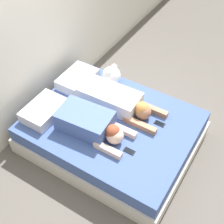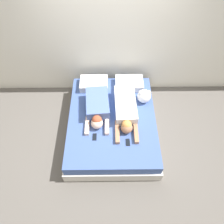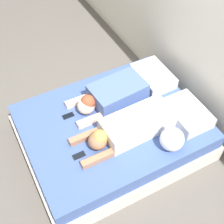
{
  "view_description": "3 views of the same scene",
  "coord_description": "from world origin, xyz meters",
  "px_view_note": "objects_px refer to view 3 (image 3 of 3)",
  "views": [
    {
      "loc": [
        -2.19,
        -1.35,
        3.25
      ],
      "look_at": [
        0.0,
        0.0,
        0.57
      ],
      "focal_mm": 50.0,
      "sensor_mm": 36.0,
      "label": 1
    },
    {
      "loc": [
        -0.03,
        -2.29,
        3.6
      ],
      "look_at": [
        0.0,
        0.0,
        0.57
      ],
      "focal_mm": 35.0,
      "sensor_mm": 36.0,
      "label": 2
    },
    {
      "loc": [
        1.99,
        -1.05,
        3.14
      ],
      "look_at": [
        0.0,
        0.0,
        0.57
      ],
      "focal_mm": 50.0,
      "sensor_mm": 36.0,
      "label": 3
    }
  ],
  "objects_px": {
    "pillow_head_right": "(187,113)",
    "person_left": "(111,96)",
    "bed": "(112,132)",
    "pillow_head_left": "(153,76)",
    "person_right": "(129,127)",
    "cell_phone_right": "(79,155)",
    "plush_toy": "(172,139)",
    "cell_phone_left": "(68,116)"
  },
  "relations": [
    {
      "from": "pillow_head_right",
      "to": "person_left",
      "type": "distance_m",
      "value": 0.89
    },
    {
      "from": "bed",
      "to": "pillow_head_left",
      "type": "relative_size",
      "value": 3.74
    },
    {
      "from": "pillow_head_left",
      "to": "person_right",
      "type": "xyz_separation_m",
      "value": [
        0.59,
        -0.69,
        0.03
      ]
    },
    {
      "from": "bed",
      "to": "pillow_head_right",
      "type": "bearing_deg",
      "value": 65.56
    },
    {
      "from": "bed",
      "to": "cell_phone_right",
      "type": "bearing_deg",
      "value": -63.88
    },
    {
      "from": "pillow_head_right",
      "to": "plush_toy",
      "type": "xyz_separation_m",
      "value": [
        0.25,
        -0.39,
        0.06
      ]
    },
    {
      "from": "pillow_head_left",
      "to": "cell_phone_left",
      "type": "distance_m",
      "value": 1.19
    },
    {
      "from": "pillow_head_left",
      "to": "plush_toy",
      "type": "distance_m",
      "value": 1.03
    },
    {
      "from": "person_right",
      "to": "pillow_head_right",
      "type": "bearing_deg",
      "value": 81.22
    },
    {
      "from": "bed",
      "to": "pillow_head_right",
      "type": "relative_size",
      "value": 3.74
    },
    {
      "from": "person_left",
      "to": "person_right",
      "type": "bearing_deg",
      "value": -4.67
    },
    {
      "from": "cell_phone_left",
      "to": "pillow_head_left",
      "type": "bearing_deg",
      "value": 92.55
    },
    {
      "from": "plush_toy",
      "to": "pillow_head_left",
      "type": "bearing_deg",
      "value": 157.72
    },
    {
      "from": "person_right",
      "to": "cell_phone_left",
      "type": "bearing_deg",
      "value": -137.61
    },
    {
      "from": "pillow_head_right",
      "to": "plush_toy",
      "type": "bearing_deg",
      "value": -57.27
    },
    {
      "from": "pillow_head_left",
      "to": "cell_phone_left",
      "type": "bearing_deg",
      "value": -87.45
    },
    {
      "from": "pillow_head_left",
      "to": "person_right",
      "type": "relative_size",
      "value": 0.48
    },
    {
      "from": "person_left",
      "to": "plush_toy",
      "type": "height_order",
      "value": "plush_toy"
    },
    {
      "from": "person_left",
      "to": "plush_toy",
      "type": "bearing_deg",
      "value": 16.76
    },
    {
      "from": "person_right",
      "to": "person_left",
      "type": "bearing_deg",
      "value": 175.33
    },
    {
      "from": "person_left",
      "to": "person_right",
      "type": "height_order",
      "value": "person_left"
    },
    {
      "from": "pillow_head_right",
      "to": "cell_phone_left",
      "type": "xyz_separation_m",
      "value": [
        -0.65,
        -1.18,
        -0.07
      ]
    },
    {
      "from": "bed",
      "to": "person_left",
      "type": "bearing_deg",
      "value": 154.72
    },
    {
      "from": "bed",
      "to": "cell_phone_right",
      "type": "distance_m",
      "value": 0.62
    },
    {
      "from": "pillow_head_left",
      "to": "person_left",
      "type": "distance_m",
      "value": 0.66
    },
    {
      "from": "pillow_head_right",
      "to": "person_right",
      "type": "xyz_separation_m",
      "value": [
        -0.11,
        -0.69,
        0.03
      ]
    },
    {
      "from": "pillow_head_left",
      "to": "bed",
      "type": "bearing_deg",
      "value": -65.56
    },
    {
      "from": "pillow_head_left",
      "to": "pillow_head_right",
      "type": "height_order",
      "value": "same"
    },
    {
      "from": "cell_phone_right",
      "to": "plush_toy",
      "type": "relative_size",
      "value": 0.49
    },
    {
      "from": "pillow_head_left",
      "to": "pillow_head_right",
      "type": "distance_m",
      "value": 0.7
    },
    {
      "from": "person_left",
      "to": "cell_phone_right",
      "type": "height_order",
      "value": "person_left"
    },
    {
      "from": "pillow_head_left",
      "to": "person_left",
      "type": "height_order",
      "value": "person_left"
    },
    {
      "from": "bed",
      "to": "pillow_head_right",
      "type": "distance_m",
      "value": 0.89
    },
    {
      "from": "person_left",
      "to": "cell_phone_right",
      "type": "distance_m",
      "value": 0.83
    },
    {
      "from": "pillow_head_right",
      "to": "cell_phone_left",
      "type": "relative_size",
      "value": 4.11
    },
    {
      "from": "bed",
      "to": "person_right",
      "type": "bearing_deg",
      "value": 18.44
    },
    {
      "from": "cell_phone_right",
      "to": "bed",
      "type": "bearing_deg",
      "value": 116.12
    },
    {
      "from": "cell_phone_left",
      "to": "bed",
      "type": "bearing_deg",
      "value": 54.21
    },
    {
      "from": "person_left",
      "to": "cell_phone_right",
      "type": "bearing_deg",
      "value": -51.38
    },
    {
      "from": "person_right",
      "to": "plush_toy",
      "type": "relative_size",
      "value": 4.26
    },
    {
      "from": "cell_phone_left",
      "to": "plush_toy",
      "type": "distance_m",
      "value": 1.2
    },
    {
      "from": "bed",
      "to": "person_left",
      "type": "relative_size",
      "value": 2.19
    }
  ]
}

